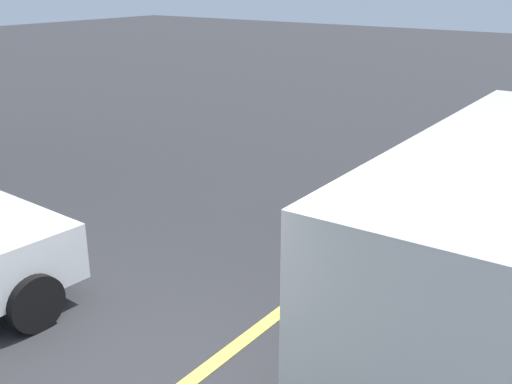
{
  "coord_description": "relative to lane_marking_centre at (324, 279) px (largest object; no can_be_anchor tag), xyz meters",
  "views": [
    {
      "loc": [
        -2.97,
        -3.28,
        3.61
      ],
      "look_at": [
        2.21,
        0.48,
        1.3
      ],
      "focal_mm": 42.27,
      "sensor_mm": 36.0,
      "label": 1
    }
  ],
  "objects": [
    {
      "name": "lane_marking_centre",
      "position": [
        0.0,
        0.0,
        0.0
      ],
      "size": [
        28.0,
        0.16,
        0.01
      ],
      "primitive_type": "cube",
      "color": "#E0D14C"
    }
  ]
}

